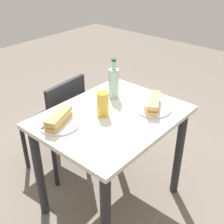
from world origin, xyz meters
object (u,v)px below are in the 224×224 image
at_px(knife_far, 145,107).
at_px(beer_glass, 103,104).
at_px(dining_table, 112,134).
at_px(water_bottle, 114,83).
at_px(plate_near, 59,124).
at_px(baguette_sandwich_far, 153,103).
at_px(chair_far, 60,121).
at_px(plate_far, 153,109).
at_px(knife_near, 50,122).
at_px(baguette_sandwich_near, 59,118).

bearing_deg(knife_far, beer_glass, 145.13).
xyz_separation_m(dining_table, water_bottle, (0.19, 0.15, 0.26)).
bearing_deg(plate_near, baguette_sandwich_far, -30.78).
distance_m(chair_far, plate_far, 0.80).
bearing_deg(chair_far, plate_far, -73.02).
distance_m(knife_near, beer_glass, 0.34).
height_order(knife_near, beer_glass, beer_glass).
height_order(chair_far, baguette_sandwich_far, chair_far).
relative_size(chair_far, water_bottle, 3.00).
distance_m(plate_far, beer_glass, 0.34).
height_order(dining_table, knife_far, knife_far).
distance_m(baguette_sandwich_far, water_bottle, 0.32).
distance_m(baguette_sandwich_near, knife_far, 0.56).
height_order(plate_near, beer_glass, beer_glass).
bearing_deg(chair_far, baguette_sandwich_near, -127.39).
bearing_deg(knife_near, knife_far, -31.62).
relative_size(knife_far, water_bottle, 0.52).
height_order(chair_far, knife_far, chair_far).
height_order(baguette_sandwich_near, knife_near, baguette_sandwich_near).
relative_size(plate_near, baguette_sandwich_far, 0.99).
bearing_deg(chair_far, plate_near, -127.39).
xyz_separation_m(plate_near, knife_far, (0.49, -0.27, 0.01)).
distance_m(baguette_sandwich_near, baguette_sandwich_far, 0.61).
bearing_deg(plate_far, baguette_sandwich_far, 90.00).
distance_m(chair_far, beer_glass, 0.63).
height_order(dining_table, water_bottle, water_bottle).
xyz_separation_m(chair_far, baguette_sandwich_far, (0.22, -0.72, 0.33)).
relative_size(knife_near, water_bottle, 0.63).
xyz_separation_m(plate_near, baguette_sandwich_near, (0.00, 0.00, 0.04)).
height_order(chair_far, plate_far, chair_far).
bearing_deg(knife_far, baguette_sandwich_near, 150.84).
relative_size(chair_far, baguette_sandwich_far, 3.55).
bearing_deg(plate_far, beer_glass, 143.01).
distance_m(chair_far, knife_near, 0.57).
xyz_separation_m(dining_table, knife_near, (-0.33, 0.20, 0.17)).
bearing_deg(plate_far, baguette_sandwich_near, 149.22).
bearing_deg(plate_near, knife_near, 122.98).
height_order(knife_far, beer_glass, beer_glass).
xyz_separation_m(baguette_sandwich_near, water_bottle, (0.49, -0.01, 0.06)).
height_order(dining_table, baguette_sandwich_near, baguette_sandwich_near).
xyz_separation_m(knife_near, baguette_sandwich_far, (0.56, -0.36, 0.03)).
height_order(knife_near, knife_far, same).
distance_m(dining_table, chair_far, 0.57).
bearing_deg(baguette_sandwich_near, knife_near, 122.98).
height_order(dining_table, baguette_sandwich_far, baguette_sandwich_far).
bearing_deg(baguette_sandwich_near, chair_far, 52.61).
bearing_deg(baguette_sandwich_far, baguette_sandwich_near, 149.22).
bearing_deg(baguette_sandwich_far, knife_near, 147.07).
bearing_deg(baguette_sandwich_near, beer_glass, -23.52).
bearing_deg(chair_far, knife_far, -74.83).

